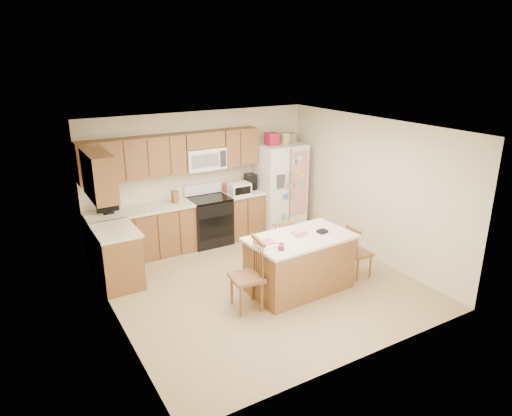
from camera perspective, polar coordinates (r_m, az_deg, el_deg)
ground at (r=7.44m, az=0.57°, el=-9.37°), size 4.50×4.50×0.00m
room_shell at (r=6.88m, az=0.61°, el=1.28°), size 4.60×4.60×2.52m
cabinetry at (r=8.21m, az=-11.81°, el=-0.04°), size 3.36×1.56×2.15m
stove at (r=8.82m, az=-5.90°, el=-1.45°), size 0.76×0.65×1.13m
refrigerator at (r=9.35m, az=2.95°, el=2.69°), size 0.90×0.79×2.04m
island at (r=7.11m, az=5.46°, el=-6.84°), size 1.66×1.02×0.97m
windsor_chair_left at (r=6.56m, az=-0.97°, el=-8.56°), size 0.49×0.50×1.05m
windsor_chair_back at (r=7.62m, az=3.03°, el=-4.91°), size 0.47×0.46×0.95m
windsor_chair_right at (r=7.67m, az=12.59°, el=-5.49°), size 0.37×0.39×0.87m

